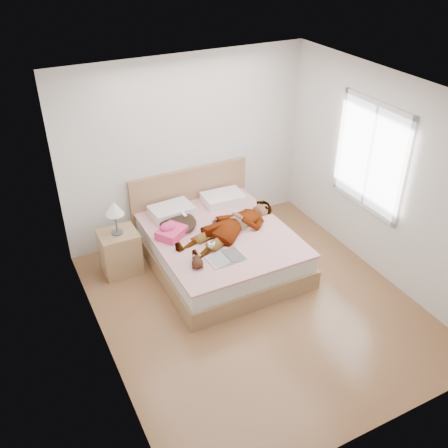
% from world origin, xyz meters
% --- Properties ---
extents(ground, '(4.00, 4.00, 0.00)m').
position_xyz_m(ground, '(0.00, 0.00, 0.00)').
color(ground, '#4F3018').
rests_on(ground, ground).
extents(woman, '(1.75, 1.14, 0.23)m').
position_xyz_m(woman, '(0.14, 0.93, 0.62)').
color(woman, silver).
rests_on(woman, bed).
extents(hair, '(0.59, 0.68, 0.09)m').
position_xyz_m(hair, '(-0.43, 1.38, 0.55)').
color(hair, black).
rests_on(hair, bed).
extents(phone, '(0.08, 0.10, 0.05)m').
position_xyz_m(phone, '(-0.36, 1.33, 0.70)').
color(phone, silver).
rests_on(phone, bed).
extents(room_shell, '(4.00, 4.00, 4.00)m').
position_xyz_m(room_shell, '(1.77, 0.30, 1.50)').
color(room_shell, white).
rests_on(room_shell, ground).
extents(bed, '(1.80, 2.08, 1.00)m').
position_xyz_m(bed, '(0.00, 1.04, 0.28)').
color(bed, brown).
rests_on(bed, ground).
extents(towel, '(0.46, 0.44, 0.19)m').
position_xyz_m(towel, '(-0.61, 1.16, 0.59)').
color(towel, '#F3426B').
rests_on(towel, bed).
extents(magazine, '(0.47, 0.32, 0.03)m').
position_xyz_m(magazine, '(-0.20, 0.40, 0.52)').
color(magazine, silver).
rests_on(magazine, bed).
extents(coffee_mug, '(0.14, 0.11, 0.11)m').
position_xyz_m(coffee_mug, '(-0.27, 0.65, 0.56)').
color(coffee_mug, silver).
rests_on(coffee_mug, bed).
extents(plush_toy, '(0.19, 0.24, 0.12)m').
position_xyz_m(plush_toy, '(-0.58, 0.41, 0.57)').
color(plush_toy, black).
rests_on(plush_toy, bed).
extents(nightstand, '(0.49, 0.43, 1.05)m').
position_xyz_m(nightstand, '(-1.24, 1.43, 0.35)').
color(nightstand, olive).
rests_on(nightstand, ground).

